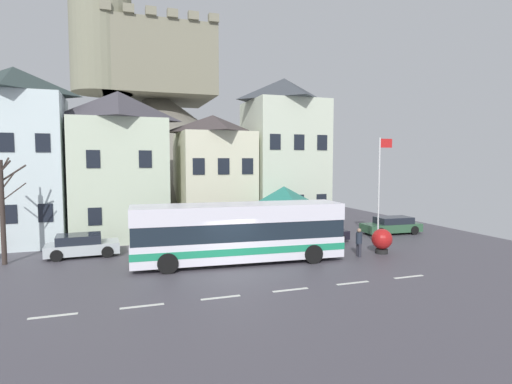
{
  "coord_description": "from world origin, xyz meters",
  "views": [
    {
      "loc": [
        -5.3,
        -18.14,
        5.4
      ],
      "look_at": [
        2.76,
        5.49,
        3.49
      ],
      "focal_mm": 28.87,
      "sensor_mm": 36.0,
      "label": 1
    }
  ],
  "objects": [
    {
      "name": "ground_plane",
      "position": [
        0.0,
        -0.0,
        -0.03
      ],
      "size": [
        40.0,
        60.0,
        0.07
      ],
      "color": "#4B4750"
    },
    {
      "name": "townhouse_00",
      "position": [
        -11.24,
        11.54,
        5.63
      ],
      "size": [
        5.69,
        5.15,
        11.26
      ],
      "color": "silver",
      "rests_on": "ground_plane"
    },
    {
      "name": "townhouse_01",
      "position": [
        -5.06,
        11.69,
        5.05
      ],
      "size": [
        6.19,
        5.44,
        10.11
      ],
      "color": "beige",
      "rests_on": "ground_plane"
    },
    {
      "name": "townhouse_02",
      "position": [
        1.62,
        12.14,
        4.39
      ],
      "size": [
        5.11,
        6.35,
        8.78
      ],
      "color": "beige",
      "rests_on": "ground_plane"
    },
    {
      "name": "townhouse_03",
      "position": [
        7.23,
        11.81,
        5.88
      ],
      "size": [
        5.54,
        5.68,
        11.76
      ],
      "color": "beige",
      "rests_on": "ground_plane"
    },
    {
      "name": "hilltop_castle",
      "position": [
        -0.9,
        28.53,
        7.18
      ],
      "size": [
        36.16,
        36.16,
        22.77
      ],
      "color": "slate",
      "rests_on": "ground_plane"
    },
    {
      "name": "transit_bus",
      "position": [
        0.76,
        2.49,
        1.58
      ],
      "size": [
        11.21,
        3.24,
        3.12
      ],
      "rotation": [
        0.0,
        0.0,
        -0.06
      ],
      "color": "white",
      "rests_on": "ground_plane"
    },
    {
      "name": "bus_shelter",
      "position": [
        5.17,
        6.86,
        3.04
      ],
      "size": [
        3.6,
        3.6,
        3.71
      ],
      "color": "#473D33",
      "rests_on": "ground_plane"
    },
    {
      "name": "parked_car_01",
      "position": [
        13.94,
        7.15,
        0.62
      ],
      "size": [
        4.37,
        1.99,
        1.24
      ],
      "rotation": [
        0.0,
        0.0,
        3.1
      ],
      "color": "#315A3C",
      "rests_on": "ground_plane"
    },
    {
      "name": "parked_car_02",
      "position": [
        7.14,
        6.24,
        0.62
      ],
      "size": [
        4.3,
        2.02,
        1.27
      ],
      "rotation": [
        0.0,
        0.0,
        -0.05
      ],
      "color": "black",
      "rests_on": "ground_plane"
    },
    {
      "name": "parked_car_03",
      "position": [
        -7.24,
        6.76,
        0.62
      ],
      "size": [
        3.98,
        2.13,
        1.24
      ],
      "rotation": [
        0.0,
        0.0,
        0.05
      ],
      "color": "silver",
      "rests_on": "ground_plane"
    },
    {
      "name": "pedestrian_00",
      "position": [
        5.18,
        4.17,
        0.9
      ],
      "size": [
        0.33,
        0.33,
        1.56
      ],
      "color": "#2D2D38",
      "rests_on": "ground_plane"
    },
    {
      "name": "pedestrian_01",
      "position": [
        7.87,
        4.43,
        0.82
      ],
      "size": [
        0.34,
        0.3,
        1.51
      ],
      "color": "#38332D",
      "rests_on": "ground_plane"
    },
    {
      "name": "pedestrian_02",
      "position": [
        7.56,
        1.6,
        0.86
      ],
      "size": [
        0.35,
        0.39,
        1.61
      ],
      "color": "#2D2D38",
      "rests_on": "ground_plane"
    },
    {
      "name": "pedestrian_03",
      "position": [
        7.02,
        3.31,
        0.93
      ],
      "size": [
        0.36,
        0.36,
        1.54
      ],
      "color": "#38332D",
      "rests_on": "ground_plane"
    },
    {
      "name": "public_bench",
      "position": [
        5.54,
        9.14,
        0.47
      ],
      "size": [
        1.61,
        0.48,
        0.87
      ],
      "color": "#473828",
      "rests_on": "ground_plane"
    },
    {
      "name": "flagpole",
      "position": [
        10.51,
        3.89,
        3.98
      ],
      "size": [
        0.95,
        0.1,
        6.85
      ],
      "color": "silver",
      "rests_on": "ground_plane"
    },
    {
      "name": "harbour_buoy",
      "position": [
        9.28,
        1.87,
        0.79
      ],
      "size": [
        1.19,
        1.19,
        1.44
      ],
      "color": "black",
      "rests_on": "ground_plane"
    },
    {
      "name": "bare_tree_00",
      "position": [
        -10.89,
        6.07,
        3.02
      ],
      "size": [
        1.92,
        1.37,
        5.58
      ],
      "color": "#382D28",
      "rests_on": "ground_plane"
    }
  ]
}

